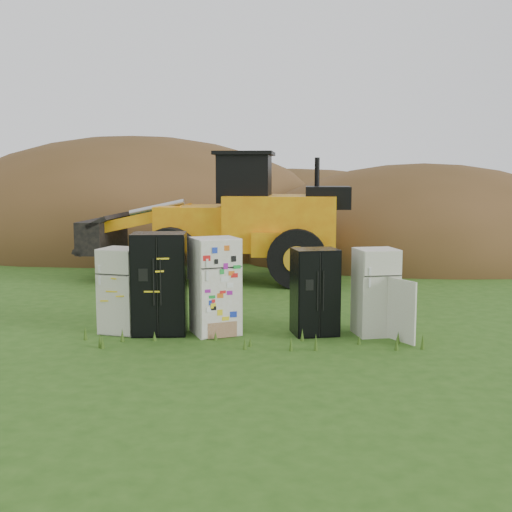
{
  "coord_description": "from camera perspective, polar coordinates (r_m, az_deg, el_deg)",
  "views": [
    {
      "loc": [
        0.63,
        -11.93,
        3.02
      ],
      "look_at": [
        0.1,
        2.0,
        1.24
      ],
      "focal_mm": 45.0,
      "sensor_mm": 36.0,
      "label": 1
    }
  ],
  "objects": [
    {
      "name": "fridge_sticker",
      "position": [
        12.16,
        -3.65,
        -2.68
      ],
      "size": [
        1.05,
        1.02,
        1.83
      ],
      "primitive_type": null,
      "rotation": [
        0.0,
        0.0,
        0.42
      ],
      "color": "white",
      "rests_on": "ground"
    },
    {
      "name": "dirt_mound_back",
      "position": [
        29.57,
        3.17,
        1.41
      ],
      "size": [
        18.81,
        12.54,
        6.56
      ],
      "primitive_type": "ellipsoid",
      "color": "#463116",
      "rests_on": "ground"
    },
    {
      "name": "dirt_mound_left",
      "position": [
        28.02,
        -10.69,
        0.97
      ],
      "size": [
        18.26,
        13.7,
        9.25
      ],
      "primitive_type": "ellipsoid",
      "color": "#463116",
      "rests_on": "ground"
    },
    {
      "name": "fridge_black_side",
      "position": [
        12.3,
        -8.57,
        -2.42
      ],
      "size": [
        1.06,
        0.87,
        1.92
      ],
      "primitive_type": null,
      "rotation": [
        0.0,
        0.0,
        0.08
      ],
      "color": "black",
      "rests_on": "ground"
    },
    {
      "name": "fridge_leftmost",
      "position": [
        12.54,
        -11.84,
        -3.0
      ],
      "size": [
        0.86,
        0.84,
        1.63
      ],
      "primitive_type": null,
      "rotation": [
        0.0,
        0.0,
        -0.24
      ],
      "color": "silver",
      "rests_on": "ground"
    },
    {
      "name": "wheel_loader",
      "position": [
        18.4,
        -3.85,
        3.55
      ],
      "size": [
        7.69,
        3.45,
        3.65
      ],
      "primitive_type": null,
      "rotation": [
        0.0,
        0.0,
        -0.05
      ],
      "color": "#F5A710",
      "rests_on": "ground"
    },
    {
      "name": "fridge_open_door",
      "position": [
        12.3,
        10.58,
        -3.15
      ],
      "size": [
        0.87,
        0.83,
        1.63
      ],
      "primitive_type": null,
      "rotation": [
        0.0,
        0.0,
        0.22
      ],
      "color": "silver",
      "rests_on": "ground"
    },
    {
      "name": "fridge_black_right",
      "position": [
        12.17,
        5.25,
        -3.17
      ],
      "size": [
        0.94,
        0.84,
        1.63
      ],
      "primitive_type": null,
      "rotation": [
        0.0,
        0.0,
        0.22
      ],
      "color": "black",
      "rests_on": "ground"
    },
    {
      "name": "ground",
      "position": [
        12.32,
        -0.82,
        -6.89
      ],
      "size": [
        120.0,
        120.0,
        0.0
      ],
      "primitive_type": "plane",
      "color": "#284F15",
      "rests_on": "ground"
    },
    {
      "name": "dirt_mound_right",
      "position": [
        24.19,
        14.44,
        -0.12
      ],
      "size": [
        13.64,
        10.0,
        6.82
      ],
      "primitive_type": "ellipsoid",
      "color": "#463116",
      "rests_on": "ground"
    }
  ]
}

